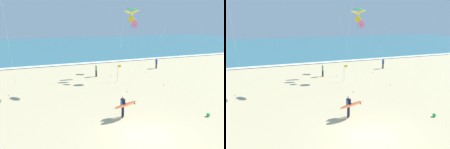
% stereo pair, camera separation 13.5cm
% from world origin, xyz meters
% --- Properties ---
extents(ground_plane, '(160.00, 160.00, 0.00)m').
position_xyz_m(ground_plane, '(0.00, 0.00, 0.00)').
color(ground_plane, '#CCB789').
extents(ocean_water, '(160.00, 60.00, 0.08)m').
position_xyz_m(ocean_water, '(0.00, 55.30, 0.04)').
color(ocean_water, '#336B7A').
rests_on(ocean_water, ground).
extents(shoreline_foam, '(160.00, 1.38, 0.01)m').
position_xyz_m(shoreline_foam, '(0.00, 25.60, 0.09)').
color(shoreline_foam, white).
rests_on(shoreline_foam, ocean_water).
extents(surfer_lead, '(2.05, 1.07, 1.71)m').
position_xyz_m(surfer_lead, '(-0.27, 2.98, 1.04)').
color(surfer_lead, black).
rests_on(surfer_lead, ground).
extents(kite_arc_emerald_near, '(3.54, 2.80, 8.68)m').
position_xyz_m(kite_arc_emerald_near, '(6.27, 15.13, 8.30)').
color(kite_arc_emerald_near, yellow).
rests_on(kite_arc_emerald_near, ground).
extents(kite_diamond_golden_mid, '(1.42, 3.32, 7.98)m').
position_xyz_m(kite_diamond_golden_mid, '(7.91, 18.26, 7.12)').
color(kite_diamond_golden_mid, yellow).
rests_on(kite_diamond_golden_mid, ground).
extents(kite_delta_rose_high, '(2.09, 4.57, 7.24)m').
position_xyz_m(kite_delta_rose_high, '(5.89, 13.27, 6.72)').
color(kite_delta_rose_high, pink).
rests_on(kite_delta_rose_high, ground).
extents(bystander_blue_top, '(0.22, 0.50, 1.59)m').
position_xyz_m(bystander_blue_top, '(11.94, 17.63, 0.81)').
color(bystander_blue_top, black).
rests_on(bystander_blue_top, ground).
extents(bystander_green_top, '(0.27, 0.48, 1.59)m').
position_xyz_m(bystander_green_top, '(1.81, 16.16, 0.81)').
color(bystander_green_top, black).
rests_on(bystander_green_top, ground).
extents(lifeguard_flag, '(0.45, 0.05, 2.10)m').
position_xyz_m(lifeguard_flag, '(3.46, 12.72, 1.27)').
color(lifeguard_flag, silver).
rests_on(lifeguard_flag, ground).
extents(beach_ball, '(0.28, 0.28, 0.28)m').
position_xyz_m(beach_ball, '(5.85, 0.79, 0.14)').
color(beach_ball, green).
rests_on(beach_ball, ground).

